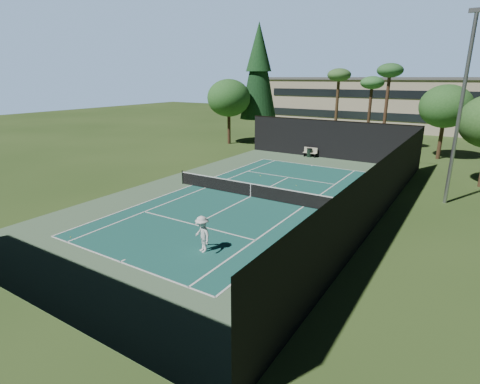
{
  "coord_description": "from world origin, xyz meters",
  "views": [
    {
      "loc": [
        13.16,
        -22.16,
        8.27
      ],
      "look_at": [
        1.0,
        -3.0,
        1.3
      ],
      "focal_mm": 28.0,
      "sensor_mm": 36.0,
      "label": 1
    }
  ],
  "objects_px": {
    "player": "(202,234)",
    "tennis_net": "(251,189)",
    "park_bench": "(310,152)",
    "trash_bin": "(309,153)",
    "tennis_ball_b": "(275,186)",
    "tennis_ball_c": "(296,185)",
    "tennis_ball_d": "(261,176)",
    "tennis_ball_a": "(71,237)"
  },
  "relations": [
    {
      "from": "tennis_ball_d",
      "to": "tennis_ball_c",
      "type": "bearing_deg",
      "value": -16.0
    },
    {
      "from": "tennis_ball_d",
      "to": "tennis_net",
      "type": "bearing_deg",
      "value": -67.56
    },
    {
      "from": "tennis_net",
      "to": "tennis_ball_b",
      "type": "relative_size",
      "value": 201.53
    },
    {
      "from": "tennis_ball_b",
      "to": "tennis_ball_c",
      "type": "xyz_separation_m",
      "value": [
        1.26,
        1.17,
        -0.0
      ]
    },
    {
      "from": "tennis_ball_b",
      "to": "tennis_ball_d",
      "type": "bearing_deg",
      "value": 139.02
    },
    {
      "from": "tennis_ball_a",
      "to": "tennis_ball_d",
      "type": "bearing_deg",
      "value": 82.54
    },
    {
      "from": "tennis_net",
      "to": "park_bench",
      "type": "height_order",
      "value": "tennis_net"
    },
    {
      "from": "player",
      "to": "park_bench",
      "type": "height_order",
      "value": "player"
    },
    {
      "from": "tennis_net",
      "to": "park_bench",
      "type": "relative_size",
      "value": 8.6
    },
    {
      "from": "tennis_net",
      "to": "trash_bin",
      "type": "distance_m",
      "value": 15.65
    },
    {
      "from": "tennis_ball_a",
      "to": "tennis_ball_c",
      "type": "distance_m",
      "value": 16.94
    },
    {
      "from": "tennis_net",
      "to": "player",
      "type": "distance_m",
      "value": 9.28
    },
    {
      "from": "tennis_net",
      "to": "tennis_ball_b",
      "type": "xyz_separation_m",
      "value": [
        0.35,
        3.23,
        -0.53
      ]
    },
    {
      "from": "tennis_ball_a",
      "to": "tennis_ball_b",
      "type": "relative_size",
      "value": 0.94
    },
    {
      "from": "tennis_net",
      "to": "tennis_ball_b",
      "type": "distance_m",
      "value": 3.29
    },
    {
      "from": "tennis_ball_c",
      "to": "trash_bin",
      "type": "height_order",
      "value": "trash_bin"
    },
    {
      "from": "player",
      "to": "park_bench",
      "type": "relative_size",
      "value": 1.24
    },
    {
      "from": "park_bench",
      "to": "trash_bin",
      "type": "distance_m",
      "value": 0.15
    },
    {
      "from": "player",
      "to": "tennis_ball_a",
      "type": "relative_size",
      "value": 30.97
    },
    {
      "from": "tennis_ball_b",
      "to": "tennis_ball_c",
      "type": "relative_size",
      "value": 1.04
    },
    {
      "from": "tennis_net",
      "to": "tennis_ball_a",
      "type": "bearing_deg",
      "value": -111.51
    },
    {
      "from": "tennis_ball_d",
      "to": "trash_bin",
      "type": "height_order",
      "value": "trash_bin"
    },
    {
      "from": "player",
      "to": "tennis_net",
      "type": "bearing_deg",
      "value": 130.9
    },
    {
      "from": "tennis_net",
      "to": "tennis_ball_a",
      "type": "xyz_separation_m",
      "value": [
        -4.49,
        -11.4,
        -0.53
      ]
    },
    {
      "from": "tennis_net",
      "to": "park_bench",
      "type": "bearing_deg",
      "value": 96.59
    },
    {
      "from": "tennis_ball_c",
      "to": "tennis_ball_d",
      "type": "relative_size",
      "value": 0.83
    },
    {
      "from": "park_bench",
      "to": "trash_bin",
      "type": "height_order",
      "value": "park_bench"
    },
    {
      "from": "tennis_ball_b",
      "to": "park_bench",
      "type": "xyz_separation_m",
      "value": [
        -2.16,
        12.42,
        0.51
      ]
    },
    {
      "from": "player",
      "to": "park_bench",
      "type": "distance_m",
      "value": 24.95
    },
    {
      "from": "tennis_ball_c",
      "to": "tennis_ball_d",
      "type": "height_order",
      "value": "tennis_ball_d"
    },
    {
      "from": "park_bench",
      "to": "trash_bin",
      "type": "relative_size",
      "value": 1.59
    },
    {
      "from": "tennis_net",
      "to": "tennis_ball_d",
      "type": "relative_size",
      "value": 174.87
    },
    {
      "from": "tennis_ball_a",
      "to": "tennis_ball_d",
      "type": "distance_m",
      "value": 17.07
    },
    {
      "from": "player",
      "to": "trash_bin",
      "type": "xyz_separation_m",
      "value": [
        -4.44,
        24.44,
        -0.45
      ]
    },
    {
      "from": "tennis_ball_a",
      "to": "park_bench",
      "type": "height_order",
      "value": "park_bench"
    },
    {
      "from": "tennis_ball_d",
      "to": "park_bench",
      "type": "bearing_deg",
      "value": 87.35
    },
    {
      "from": "player",
      "to": "tennis_ball_d",
      "type": "relative_size",
      "value": 25.2
    },
    {
      "from": "player",
      "to": "trash_bin",
      "type": "bearing_deg",
      "value": 125.15
    },
    {
      "from": "player",
      "to": "park_bench",
      "type": "xyz_separation_m",
      "value": [
        -4.37,
        24.56,
        -0.38
      ]
    },
    {
      "from": "tennis_net",
      "to": "park_bench",
      "type": "distance_m",
      "value": 15.76
    },
    {
      "from": "trash_bin",
      "to": "tennis_ball_d",
      "type": "bearing_deg",
      "value": -92.29
    },
    {
      "from": "tennis_net",
      "to": "player",
      "type": "bearing_deg",
      "value": -73.96
    }
  ]
}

